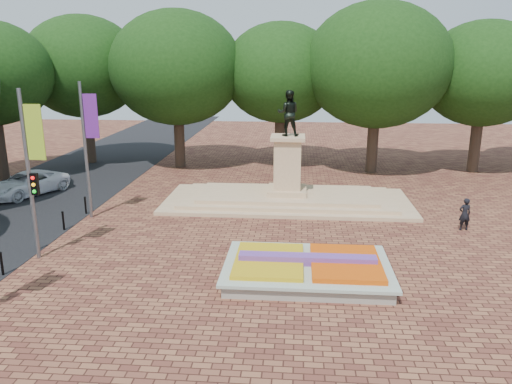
% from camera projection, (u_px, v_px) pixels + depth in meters
% --- Properties ---
extents(ground, '(90.00, 90.00, 0.00)m').
position_uv_depth(ground, '(282.00, 256.00, 21.10)').
color(ground, brown).
rests_on(ground, ground).
extents(asphalt_street, '(9.00, 90.00, 0.02)m').
position_uv_depth(asphalt_street, '(10.00, 212.00, 27.12)').
color(asphalt_street, black).
rests_on(asphalt_street, ground).
extents(flower_bed, '(6.30, 4.30, 0.91)m').
position_uv_depth(flower_bed, '(308.00, 268.00, 19.00)').
color(flower_bed, gray).
rests_on(flower_bed, ground).
extents(monument, '(14.00, 6.00, 6.40)m').
position_uv_depth(monument, '(287.00, 188.00, 28.56)').
color(monument, tan).
rests_on(monument, ground).
extents(tree_row_back, '(44.80, 8.80, 10.43)m').
position_uv_depth(tree_row_back, '(324.00, 78.00, 36.46)').
color(tree_row_back, '#34271C').
rests_on(tree_row_back, ground).
extents(banner_poles, '(0.88, 11.17, 7.00)m').
position_uv_depth(banner_poles, '(27.00, 169.00, 19.64)').
color(banner_poles, slate).
rests_on(banner_poles, ground).
extents(bollard_row, '(0.12, 13.12, 0.98)m').
position_uv_depth(bollard_row, '(20.00, 250.00, 20.39)').
color(bollard_row, black).
rests_on(bollard_row, ground).
extents(van, '(4.19, 5.56, 1.40)m').
position_uv_depth(van, '(27.00, 184.00, 30.28)').
color(van, white).
rests_on(van, ground).
extents(pedestrian, '(0.64, 0.47, 1.61)m').
position_uv_depth(pedestrian, '(465.00, 214.00, 24.09)').
color(pedestrian, black).
rests_on(pedestrian, ground).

